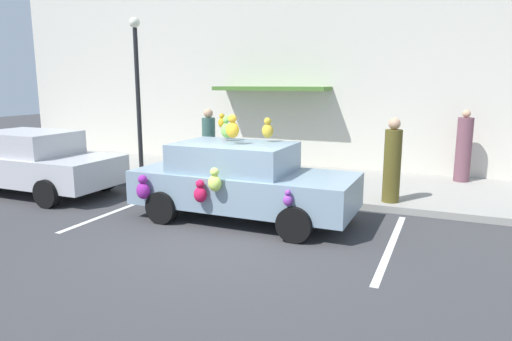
{
  "coord_description": "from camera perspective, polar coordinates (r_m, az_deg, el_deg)",
  "views": [
    {
      "loc": [
        3.56,
        -6.77,
        2.74
      ],
      "look_at": [
        -0.23,
        2.0,
        0.9
      ],
      "focal_mm": 32.22,
      "sensor_mm": 36.0,
      "label": 1
    }
  ],
  "objects": [
    {
      "name": "sidewalk",
      "position": [
        12.58,
        6.4,
        -1.39
      ],
      "size": [
        24.0,
        4.0,
        0.15
      ],
      "primitive_type": "cube",
      "color": "gray",
      "rests_on": "ground"
    },
    {
      "name": "street_lamp_post",
      "position": [
        12.96,
        -14.51,
        10.55
      ],
      "size": [
        0.28,
        0.28,
        4.27
      ],
      "color": "black",
      "rests_on": "sidewalk"
    },
    {
      "name": "storefront_building",
      "position": [
        14.37,
        9.18,
        12.58
      ],
      "size": [
        24.0,
        1.25,
        6.4
      ],
      "color": "beige",
      "rests_on": "ground"
    },
    {
      "name": "teddy_bear_on_sidewalk",
      "position": [
        11.87,
        0.3,
        -0.1
      ],
      "size": [
        0.37,
        0.31,
        0.7
      ],
      "color": "beige",
      "rests_on": "sidewalk"
    },
    {
      "name": "parking_stripe_rear",
      "position": [
        10.54,
        -16.35,
        -4.6
      ],
      "size": [
        0.12,
        3.6,
        0.01
      ],
      "primitive_type": "cube",
      "color": "silver",
      "rests_on": "ground"
    },
    {
      "name": "pedestrian_walking_past",
      "position": [
        10.4,
        16.56,
        0.88
      ],
      "size": [
        0.37,
        0.37,
        1.85
      ],
      "color": "brown",
      "rests_on": "sidewalk"
    },
    {
      "name": "ground_plane",
      "position": [
        8.12,
        -4.16,
        -8.84
      ],
      "size": [
        60.0,
        60.0,
        0.0
      ],
      "primitive_type": "plane",
      "color": "#38383A"
    },
    {
      "name": "pedestrian_by_lamp",
      "position": [
        13.25,
        24.38,
        2.49
      ],
      "size": [
        0.39,
        0.39,
        1.89
      ],
      "color": "brown",
      "rests_on": "sidewalk"
    },
    {
      "name": "pedestrian_near_shopfront",
      "position": [
        11.89,
        -5.86,
        2.73
      ],
      "size": [
        0.34,
        0.34,
        1.93
      ],
      "color": "#385D54",
      "rests_on": "sidewalk"
    },
    {
      "name": "parked_sedan_behind",
      "position": [
        12.68,
        -25.82,
        0.97
      ],
      "size": [
        4.27,
        2.06,
        1.54
      ],
      "color": "#B7B7BC",
      "rests_on": "ground"
    },
    {
      "name": "parking_stripe_front",
      "position": [
        8.28,
        16.43,
        -8.87
      ],
      "size": [
        0.12,
        3.6,
        0.01
      ],
      "primitive_type": "cube",
      "color": "silver",
      "rests_on": "ground"
    },
    {
      "name": "plush_covered_car",
      "position": [
        9.23,
        -1.89,
        -1.21
      ],
      "size": [
        4.44,
        2.13,
        2.13
      ],
      "color": "#7C95A6",
      "rests_on": "ground"
    }
  ]
}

